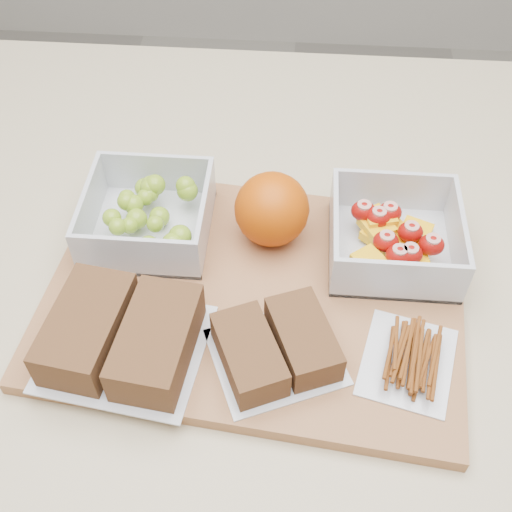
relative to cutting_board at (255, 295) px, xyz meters
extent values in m
cube|color=beige|center=(0.01, 0.02, -0.46)|extent=(1.20, 0.90, 0.90)
cube|color=#A56E44|center=(0.00, 0.00, 0.00)|extent=(0.45, 0.34, 0.02)
cube|color=silver|center=(-0.12, 0.07, 0.01)|extent=(0.13, 0.13, 0.01)
cube|color=silver|center=(-0.12, 0.14, 0.04)|extent=(0.13, 0.01, 0.06)
cube|color=silver|center=(-0.12, 0.01, 0.04)|extent=(0.13, 0.01, 0.06)
cube|color=silver|center=(-0.06, 0.07, 0.04)|extent=(0.01, 0.12, 0.06)
cube|color=silver|center=(-0.18, 0.07, 0.04)|extent=(0.01, 0.12, 0.06)
sphere|color=#7EA321|center=(-0.13, 0.07, 0.03)|extent=(0.02, 0.02, 0.02)
sphere|color=#7EA321|center=(-0.16, 0.06, 0.04)|extent=(0.02, 0.02, 0.02)
sphere|color=#7EA321|center=(-0.12, 0.11, 0.04)|extent=(0.02, 0.02, 0.02)
sphere|color=#7EA321|center=(-0.11, 0.08, 0.03)|extent=(0.02, 0.02, 0.02)
sphere|color=#7EA321|center=(-0.15, 0.09, 0.04)|extent=(0.02, 0.02, 0.02)
sphere|color=#7EA321|center=(-0.13, 0.07, 0.03)|extent=(0.02, 0.02, 0.02)
sphere|color=#7EA321|center=(-0.15, 0.09, 0.04)|extent=(0.02, 0.02, 0.02)
sphere|color=#7EA321|center=(-0.08, 0.03, 0.04)|extent=(0.02, 0.02, 0.02)
sphere|color=#7EA321|center=(-0.08, 0.11, 0.04)|extent=(0.02, 0.02, 0.02)
sphere|color=#7EA321|center=(-0.12, 0.11, 0.04)|extent=(0.02, 0.02, 0.02)
sphere|color=#7EA321|center=(-0.15, 0.05, 0.04)|extent=(0.02, 0.02, 0.02)
sphere|color=#7EA321|center=(-0.08, 0.11, 0.04)|extent=(0.02, 0.02, 0.02)
sphere|color=#7EA321|center=(-0.11, 0.03, 0.03)|extent=(0.02, 0.02, 0.02)
sphere|color=#7EA321|center=(-0.12, 0.10, 0.04)|extent=(0.02, 0.02, 0.02)
sphere|color=#7EA321|center=(-0.14, 0.09, 0.04)|extent=(0.02, 0.02, 0.02)
sphere|color=#7EA321|center=(-0.12, 0.11, 0.04)|extent=(0.02, 0.02, 0.02)
sphere|color=#7EA321|center=(-0.08, 0.03, 0.04)|extent=(0.02, 0.02, 0.02)
sphere|color=#7EA321|center=(-0.08, 0.04, 0.03)|extent=(0.02, 0.02, 0.02)
sphere|color=#7EA321|center=(-0.13, 0.10, 0.04)|extent=(0.02, 0.02, 0.02)
sphere|color=#7EA321|center=(-0.14, 0.05, 0.03)|extent=(0.02, 0.02, 0.02)
sphere|color=#7EA321|center=(-0.13, 0.11, 0.03)|extent=(0.02, 0.02, 0.02)
sphere|color=#7EA321|center=(-0.11, 0.05, 0.04)|extent=(0.02, 0.02, 0.02)
cube|color=silver|center=(0.14, 0.06, 0.01)|extent=(0.13, 0.13, 0.01)
cube|color=silver|center=(0.14, 0.13, 0.04)|extent=(0.13, 0.01, 0.06)
cube|color=silver|center=(0.14, 0.00, 0.04)|extent=(0.13, 0.01, 0.06)
cube|color=silver|center=(0.21, 0.06, 0.04)|extent=(0.01, 0.12, 0.06)
cube|color=silver|center=(0.08, 0.06, 0.04)|extent=(0.01, 0.12, 0.06)
cube|color=#F3B10D|center=(0.15, 0.04, 0.03)|extent=(0.04, 0.04, 0.01)
cube|color=#F3B10D|center=(0.13, 0.09, 0.03)|extent=(0.05, 0.05, 0.01)
cube|color=#F3B10D|center=(0.15, 0.07, 0.03)|extent=(0.04, 0.05, 0.01)
cube|color=#F3B10D|center=(0.17, 0.08, 0.02)|extent=(0.04, 0.05, 0.01)
cube|color=#F3B10D|center=(0.12, 0.08, 0.03)|extent=(0.04, 0.04, 0.01)
cube|color=#F3B10D|center=(0.13, 0.09, 0.04)|extent=(0.04, 0.03, 0.01)
cube|color=#F3B10D|center=(0.12, 0.02, 0.03)|extent=(0.04, 0.04, 0.01)
cube|color=#F3B10D|center=(0.16, 0.04, 0.03)|extent=(0.04, 0.04, 0.01)
cube|color=#F3B10D|center=(0.13, 0.07, 0.02)|extent=(0.04, 0.04, 0.01)
ellipsoid|color=#A51208|center=(0.16, 0.06, 0.04)|extent=(0.03, 0.02, 0.02)
ellipsoid|color=#A51208|center=(0.15, 0.03, 0.04)|extent=(0.03, 0.02, 0.02)
ellipsoid|color=#A51208|center=(0.11, 0.09, 0.04)|extent=(0.03, 0.02, 0.02)
ellipsoid|color=#A51208|center=(0.18, 0.05, 0.04)|extent=(0.03, 0.02, 0.02)
ellipsoid|color=#A51208|center=(0.13, 0.08, 0.04)|extent=(0.03, 0.02, 0.02)
ellipsoid|color=#A51208|center=(0.14, 0.03, 0.04)|extent=(0.03, 0.02, 0.02)
ellipsoid|color=#A51208|center=(0.13, 0.05, 0.04)|extent=(0.03, 0.02, 0.02)
ellipsoid|color=#A51208|center=(0.14, 0.09, 0.04)|extent=(0.03, 0.02, 0.02)
sphere|color=#C44B04|center=(0.01, 0.08, 0.05)|extent=(0.08, 0.08, 0.08)
cube|color=silver|center=(-0.12, -0.08, 0.01)|extent=(0.16, 0.15, 0.00)
cube|color=brown|center=(-0.15, -0.08, 0.03)|extent=(0.08, 0.12, 0.04)
cube|color=brown|center=(-0.08, -0.08, 0.03)|extent=(0.08, 0.12, 0.04)
cube|color=silver|center=(0.03, -0.08, 0.01)|extent=(0.15, 0.14, 0.00)
cube|color=brown|center=(0.00, -0.09, 0.03)|extent=(0.08, 0.10, 0.03)
cube|color=brown|center=(0.05, -0.07, 0.03)|extent=(0.08, 0.10, 0.03)
cube|color=silver|center=(0.15, -0.07, 0.01)|extent=(0.10, 0.12, 0.00)
camera|label=1|loc=(0.03, -0.40, 0.53)|focal=45.00mm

